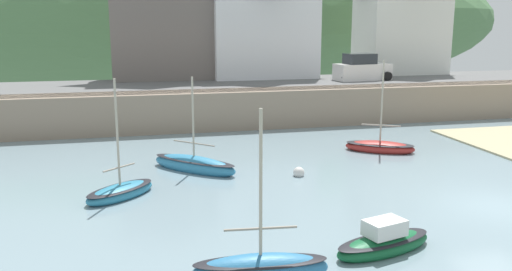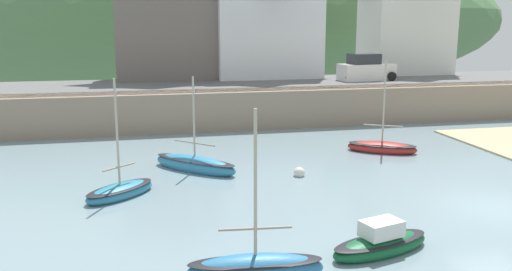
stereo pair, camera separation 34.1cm
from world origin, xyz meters
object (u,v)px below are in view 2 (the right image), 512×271
at_px(sailboat_far_left, 255,269).
at_px(mooring_buoy, 299,173).
at_px(parked_car_near_slipway, 366,69).
at_px(waterfront_building_centre, 265,17).
at_px(sailboat_blue_trim, 382,147).
at_px(waterfront_building_right, 406,20).
at_px(fishing_boat_green, 381,243).
at_px(motorboat_with_cabin, 195,164).
at_px(sailboat_white_hull, 120,191).
at_px(waterfront_building_left, 171,16).

bearing_deg(sailboat_far_left, mooring_buoy, 71.88).
height_order(parked_car_near_slipway, mooring_buoy, parked_car_near_slipway).
distance_m(waterfront_building_centre, sailboat_blue_trim, 17.78).
height_order(waterfront_building_centre, sailboat_far_left, waterfront_building_centre).
bearing_deg(waterfront_building_right, sailboat_far_left, -123.50).
height_order(fishing_boat_green, parked_car_near_slipway, parked_car_near_slipway).
distance_m(waterfront_building_right, motorboat_with_cabin, 27.09).
bearing_deg(sailboat_white_hull, waterfront_building_centre, 21.78).
relative_size(waterfront_building_centre, sailboat_far_left, 1.89).
bearing_deg(sailboat_white_hull, parked_car_near_slipway, 2.33).
relative_size(waterfront_building_centre, motorboat_with_cabin, 2.01).
distance_m(parked_car_near_slipway, mooring_buoy, 18.24).
relative_size(motorboat_with_cabin, mooring_buoy, 8.85).
xyz_separation_m(waterfront_building_left, mooring_buoy, (4.14, -19.66, -6.89)).
relative_size(waterfront_building_left, parked_car_near_slipway, 2.14).
xyz_separation_m(sailboat_white_hull, sailboat_far_left, (3.67, -7.85, 0.07)).
bearing_deg(waterfront_building_right, parked_car_near_slipway, -140.01).
relative_size(sailboat_far_left, mooring_buoy, 9.43).
bearing_deg(sailboat_blue_trim, parked_car_near_slipway, 101.65).
height_order(sailboat_blue_trim, motorboat_with_cabin, sailboat_blue_trim).
bearing_deg(sailboat_blue_trim, waterfront_building_right, 90.75).
bearing_deg(waterfront_building_left, mooring_buoy, -78.11).
bearing_deg(waterfront_building_centre, fishing_boat_green, -96.29).
bearing_deg(mooring_buoy, waterfront_building_left, 101.89).
xyz_separation_m(waterfront_building_left, parked_car_near_slipway, (13.81, -4.50, -3.84)).
height_order(waterfront_building_centre, fishing_boat_green, waterfront_building_centre).
height_order(waterfront_building_centre, sailboat_blue_trim, waterfront_building_centre).
bearing_deg(waterfront_building_left, parked_car_near_slipway, -18.05).
bearing_deg(sailboat_blue_trim, waterfront_building_centre, 129.63).
relative_size(waterfront_building_right, fishing_boat_green, 2.41).
relative_size(sailboat_far_left, motorboat_with_cabin, 1.07).
xyz_separation_m(waterfront_building_centre, mooring_buoy, (-3.08, -19.66, -6.84)).
height_order(sailboat_white_hull, motorboat_with_cabin, sailboat_white_hull).
bearing_deg(sailboat_far_left, waterfront_building_left, 95.89).
relative_size(waterfront_building_left, waterfront_building_centre, 1.01).
height_order(waterfront_building_right, sailboat_far_left, waterfront_building_right).
height_order(waterfront_building_centre, parked_car_near_slipway, waterfront_building_centre).
distance_m(waterfront_building_centre, mooring_buoy, 21.04).
xyz_separation_m(sailboat_blue_trim, motorboat_with_cabin, (-9.91, -1.48, 0.04)).
distance_m(waterfront_building_centre, motorboat_with_cabin, 20.38).
bearing_deg(mooring_buoy, parked_car_near_slipway, 57.46).
distance_m(waterfront_building_centre, fishing_boat_green, 28.80).
distance_m(sailboat_far_left, motorboat_with_cabin, 10.96).
distance_m(waterfront_building_right, fishing_boat_green, 32.29).
xyz_separation_m(fishing_boat_green, mooring_buoy, (-0.01, 8.18, -0.13)).
xyz_separation_m(waterfront_building_centre, sailboat_far_left, (-7.04, -28.70, -6.69)).
relative_size(waterfront_building_centre, sailboat_blue_trim, 1.85).
bearing_deg(waterfront_building_centre, parked_car_near_slipway, -34.31).
bearing_deg(mooring_buoy, waterfront_building_centre, 81.10).
bearing_deg(mooring_buoy, waterfront_building_right, 52.59).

